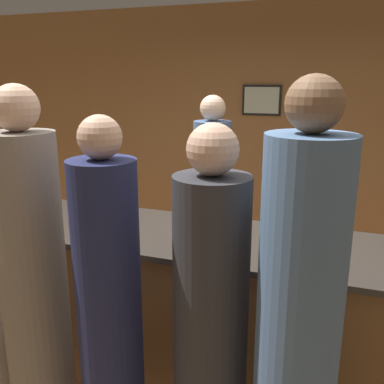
{
  "coord_description": "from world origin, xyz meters",
  "views": [
    {
      "loc": [
        0.81,
        -2.4,
        2.0
      ],
      "look_at": [
        -0.07,
        0.1,
        1.29
      ],
      "focal_mm": 40.0,
      "sensor_mm": 36.0,
      "label": 1
    }
  ],
  "objects": [
    {
      "name": "wine_glass_2",
      "position": [
        -0.85,
        0.0,
        1.16
      ],
      "size": [
        0.07,
        0.07,
        0.17
      ],
      "color": "silver",
      "rests_on": "bar_counter"
    },
    {
      "name": "wine_bottle_1",
      "position": [
        -1.22,
        -0.09,
        1.15
      ],
      "size": [
        0.07,
        0.07,
        0.3
      ],
      "color": "black",
      "rests_on": "bar_counter"
    },
    {
      "name": "back_wall",
      "position": [
        -0.0,
        2.55,
        1.4
      ],
      "size": [
        8.0,
        0.08,
        2.8
      ],
      "color": "olive",
      "rests_on": "ground_plane"
    },
    {
      "name": "bartender",
      "position": [
        -0.18,
        0.9,
        0.88
      ],
      "size": [
        0.31,
        0.31,
        1.87
      ],
      "rotation": [
        0.0,
        0.0,
        3.14
      ],
      "color": "#4C6B93",
      "rests_on": "ground_plane"
    },
    {
      "name": "guest_3",
      "position": [
        0.32,
        -0.77,
        0.85
      ],
      "size": [
        0.34,
        0.34,
        1.83
      ],
      "color": "#2D2D33",
      "rests_on": "ground_plane"
    },
    {
      "name": "wine_glass_4",
      "position": [
        0.24,
        -0.17,
        1.17
      ],
      "size": [
        0.08,
        0.08,
        0.16
      ],
      "color": "silver",
      "rests_on": "bar_counter"
    },
    {
      "name": "guest_1",
      "position": [
        -0.64,
        -0.77,
        0.93
      ],
      "size": [
        0.34,
        0.34,
        1.98
      ],
      "color": "gray",
      "rests_on": "ground_plane"
    },
    {
      "name": "guest_0",
      "position": [
        -0.16,
        -0.82,
        0.87
      ],
      "size": [
        0.31,
        0.31,
        1.85
      ],
      "color": "#1E234C",
      "rests_on": "ground_plane"
    },
    {
      "name": "wine_bottle_2",
      "position": [
        0.01,
        -0.23,
        1.16
      ],
      "size": [
        0.07,
        0.07,
        0.31
      ],
      "color": "black",
      "rests_on": "bar_counter"
    },
    {
      "name": "wine_glass_1",
      "position": [
        0.13,
        0.01,
        1.16
      ],
      "size": [
        0.07,
        0.07,
        0.17
      ],
      "color": "silver",
      "rests_on": "bar_counter"
    },
    {
      "name": "guest_2",
      "position": [
        0.71,
        -0.85,
        0.95
      ],
      "size": [
        0.33,
        0.33,
        2.01
      ],
      "color": "#4C6B93",
      "rests_on": "ground_plane"
    },
    {
      "name": "bar_counter",
      "position": [
        0.0,
        0.0,
        0.52
      ],
      "size": [
        2.81,
        0.81,
        1.04
      ],
      "color": "brown",
      "rests_on": "ground_plane"
    },
    {
      "name": "ground_plane",
      "position": [
        0.0,
        0.0,
        0.0
      ],
      "size": [
        14.0,
        14.0,
        0.0
      ],
      "primitive_type": "plane",
      "color": "brown"
    },
    {
      "name": "wine_glass_0",
      "position": [
        0.78,
        -0.19,
        1.17
      ],
      "size": [
        0.07,
        0.07,
        0.17
      ],
      "color": "silver",
      "rests_on": "bar_counter"
    },
    {
      "name": "wine_bottle_0",
      "position": [
        0.58,
        -0.16,
        1.15
      ],
      "size": [
        0.08,
        0.08,
        0.29
      ],
      "color": "black",
      "rests_on": "bar_counter"
    }
  ]
}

